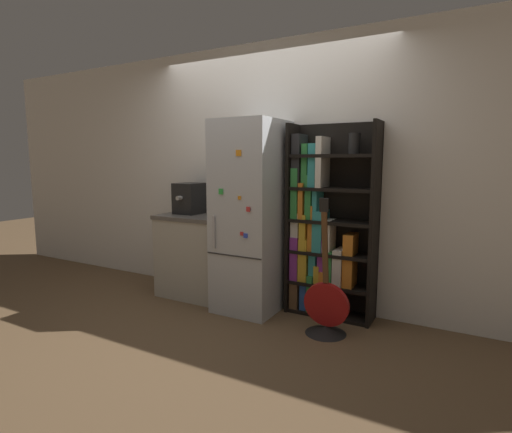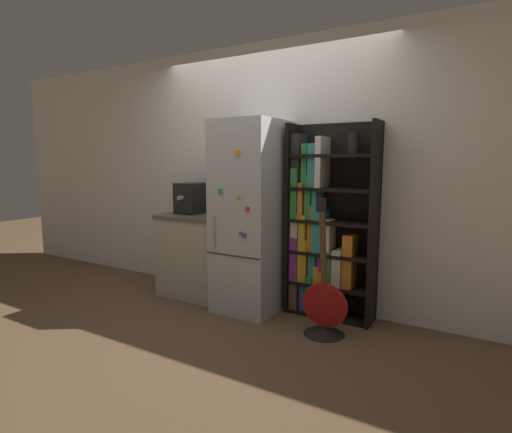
{
  "view_description": "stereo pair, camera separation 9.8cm",
  "coord_description": "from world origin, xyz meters",
  "px_view_note": "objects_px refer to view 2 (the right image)",
  "views": [
    {
      "loc": [
        1.87,
        -3.17,
        1.44
      ],
      "look_at": [
        0.03,
        0.15,
        0.9
      ],
      "focal_mm": 28.0,
      "sensor_mm": 36.0,
      "label": 1
    },
    {
      "loc": [
        1.96,
        -3.12,
        1.44
      ],
      "look_at": [
        0.03,
        0.15,
        0.9
      ],
      "focal_mm": 28.0,
      "sensor_mm": 36.0,
      "label": 2
    }
  ],
  "objects_px": {
    "espresso_machine": "(191,198)",
    "refrigerator": "(252,217)",
    "guitar": "(324,315)",
    "bookshelf": "(323,233)"
  },
  "relations": [
    {
      "from": "guitar",
      "to": "espresso_machine",
      "type": "bearing_deg",
      "value": 168.91
    },
    {
      "from": "refrigerator",
      "to": "espresso_machine",
      "type": "bearing_deg",
      "value": 173.43
    },
    {
      "from": "refrigerator",
      "to": "guitar",
      "type": "relative_size",
      "value": 1.57
    },
    {
      "from": "bookshelf",
      "to": "guitar",
      "type": "bearing_deg",
      "value": -65.91
    },
    {
      "from": "refrigerator",
      "to": "guitar",
      "type": "height_order",
      "value": "refrigerator"
    },
    {
      "from": "espresso_machine",
      "to": "refrigerator",
      "type": "bearing_deg",
      "value": -6.57
    },
    {
      "from": "bookshelf",
      "to": "espresso_machine",
      "type": "xyz_separation_m",
      "value": [
        -1.48,
        -0.11,
        0.27
      ]
    },
    {
      "from": "bookshelf",
      "to": "espresso_machine",
      "type": "distance_m",
      "value": 1.5
    },
    {
      "from": "guitar",
      "to": "refrigerator",
      "type": "bearing_deg",
      "value": 164.62
    },
    {
      "from": "espresso_machine",
      "to": "guitar",
      "type": "relative_size",
      "value": 0.29
    }
  ]
}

